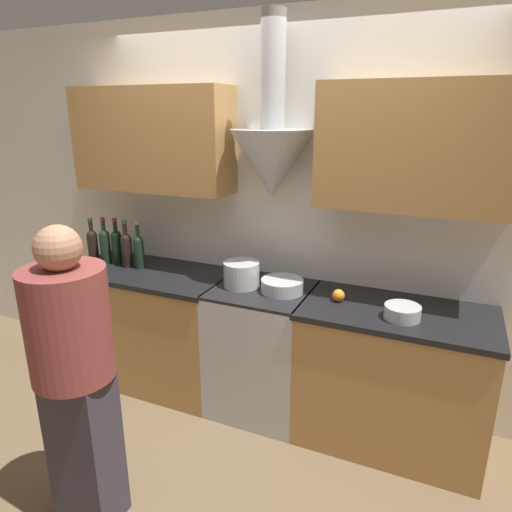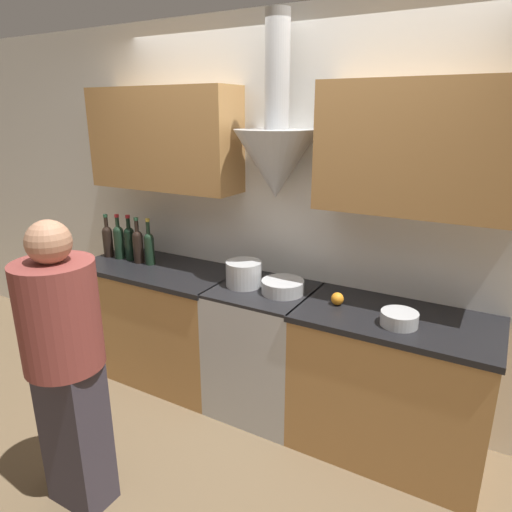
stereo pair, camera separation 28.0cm
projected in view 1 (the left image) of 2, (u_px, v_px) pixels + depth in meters
ground_plane at (242, 432)px, 2.96m from camera, size 12.00×12.00×0.00m
wall_back at (277, 195)px, 3.04m from camera, size 8.40×0.53×2.60m
counter_left at (153, 325)px, 3.44m from camera, size 1.19×0.62×0.89m
counter_right at (391, 377)px, 2.78m from camera, size 1.11×0.62×0.89m
stove_range at (262, 348)px, 3.10m from camera, size 0.62×0.60×0.89m
wine_bottle_0 at (93, 244)px, 3.46m from camera, size 0.08×0.08×0.34m
wine_bottle_1 at (105, 244)px, 3.43m from camera, size 0.08×0.08×0.35m
wine_bottle_2 at (117, 245)px, 3.40m from camera, size 0.08×0.08×0.35m
wine_bottle_3 at (126, 248)px, 3.35m from camera, size 0.08×0.08×0.35m
wine_bottle_4 at (139, 250)px, 3.31m from camera, size 0.07×0.07×0.35m
stock_pot at (242, 274)px, 2.98m from camera, size 0.24×0.24×0.16m
mixing_bowl at (282, 286)px, 2.90m from camera, size 0.27×0.27×0.08m
orange_fruit at (338, 295)px, 2.75m from camera, size 0.08×0.08×0.08m
saucepan at (402, 312)px, 2.52m from camera, size 0.20×0.20×0.08m
person_foreground_left at (75, 371)px, 2.12m from camera, size 0.38×0.38×1.53m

